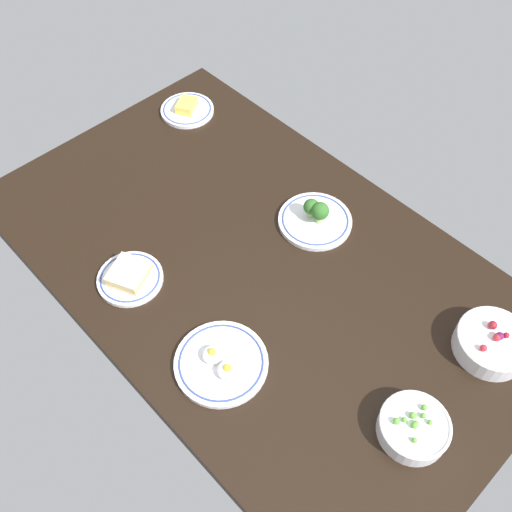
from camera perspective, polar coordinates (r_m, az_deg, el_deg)
The scene contains 7 objects.
dining_table at distance 156.15cm, azimuth 0.00°, elevation -0.88°, with size 149.32×89.27×4.00cm, color black.
bowl_peas at distance 134.13cm, azimuth 15.17°, elevation -15.88°, with size 15.49×15.49×6.02cm.
plate_broccoli at distance 162.13cm, azimuth 5.83°, elevation 3.72°, with size 20.55×20.55×8.26cm.
bowl_berries at distance 148.58cm, azimuth 22.10°, elevation -7.87°, with size 17.41×17.41×7.26cm.
plate_eggs at distance 137.87cm, azimuth -3.45°, elevation -10.39°, with size 22.13×22.13×4.79cm.
plate_sandwich at distance 153.10cm, azimuth -12.26°, elevation -2.00°, with size 17.05×17.05×4.44cm.
plate_cheese at distance 197.50cm, azimuth -6.76°, elevation 14.09°, with size 17.33×17.33×4.03cm.
Camera 1 is at (66.62, -63.38, 128.20)cm, focal length 40.86 mm.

